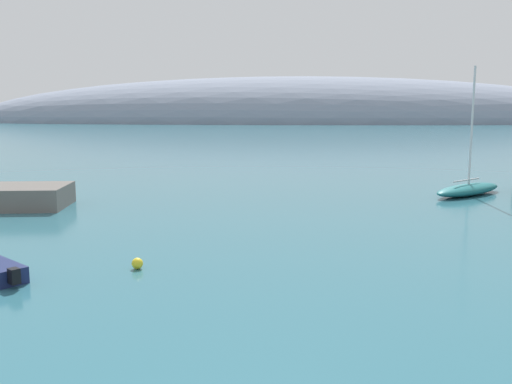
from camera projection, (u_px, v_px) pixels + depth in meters
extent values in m
ellipsoid|color=gray|center=(295.00, 122.00, 263.34)|extent=(313.22, 76.34, 42.31)
ellipsoid|color=#1E6B70|center=(468.00, 190.00, 45.93)|extent=(7.64, 7.18, 0.92)
cylinder|color=silver|center=(472.00, 126.00, 45.15)|extent=(0.18, 0.18, 9.48)
cube|color=silver|center=(466.00, 180.00, 45.58)|extent=(2.85, 2.57, 0.10)
cube|color=black|center=(14.00, 276.00, 22.24)|extent=(0.57, 0.56, 0.62)
sphere|color=yellow|center=(137.00, 263.00, 25.01)|extent=(0.51, 0.51, 0.51)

